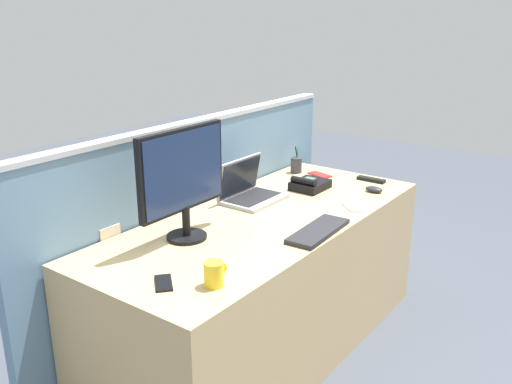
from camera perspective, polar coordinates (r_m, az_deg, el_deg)
The scene contains 14 objects.
ground_plane at distance 3.09m, azimuth 0.78°, elevation -15.53°, with size 10.00×10.00×0.00m, color #424751.
desk at distance 2.90m, azimuth 0.81°, elevation -9.43°, with size 1.94×0.81×0.74m, color tan.
cubicle_divider at distance 3.06m, azimuth -5.96°, elevation -3.44°, with size 2.28×0.08×1.18m.
desktop_monitor at distance 2.43m, azimuth -7.50°, elevation 1.64°, with size 0.50×0.18×0.50m.
laptop at distance 2.98m, azimuth -0.77°, elevation 0.21°, with size 0.33×0.25×0.22m.
desk_phone at distance 3.17m, azimuth 5.49°, elevation 0.77°, with size 0.20×0.17×0.08m.
keyboard_main at distance 2.56m, azimuth 6.39°, elevation -3.99°, with size 0.39×0.14×0.02m, color #232328.
computer_mouse_right_hand at distance 3.18m, azimuth 11.98°, elevation 0.27°, with size 0.06×0.10×0.03m, color #232328.
pen_cup at distance 3.48m, azimuth 4.14°, elevation 2.79°, with size 0.07×0.07×0.16m.
cell_phone_black_slab at distance 2.13m, azimuth -9.45°, elevation -9.17°, with size 0.06×0.13×0.01m, color black.
cell_phone_red_case at distance 3.45m, azimuth 6.56°, elevation 1.77°, with size 0.07×0.15×0.01m, color #B22323.
cell_phone_white_slab at distance 2.92m, azimuth 9.89°, elevation -1.47°, with size 0.08×0.14×0.01m, color silver.
tv_remote at distance 3.38m, azimuth 11.70°, elevation 1.26°, with size 0.04×0.17×0.02m, color black.
coffee_mug at distance 2.08m, azimuth -4.30°, elevation -8.36°, with size 0.11×0.07×0.10m.
Camera 1 is at (-2.09, -1.49, 1.72)m, focal length 39.06 mm.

